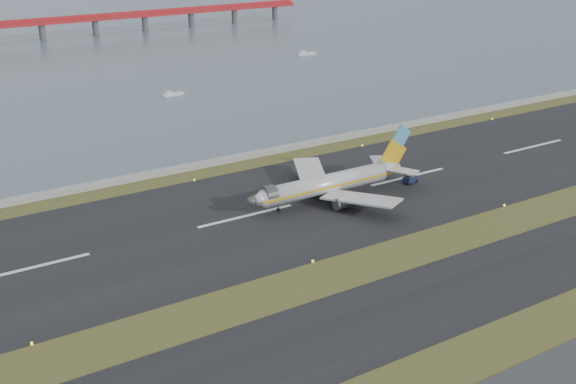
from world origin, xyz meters
The scene contains 9 objects.
ground centered at (0.00, 0.00, 0.00)m, with size 1000.00×1000.00×0.00m, color #304318.
taxiway_strip centered at (0.00, -12.00, 0.05)m, with size 1000.00×18.00×0.10m, color black.
runway_strip centered at (0.00, 30.00, 0.05)m, with size 1000.00×45.00×0.10m, color black.
seawall centered at (0.00, 60.00, 0.50)m, with size 1000.00×2.50×1.00m, color gray.
red_pier centered at (20.00, 250.00, 7.28)m, with size 260.00×5.00×10.20m.
airliner centered at (18.78, 28.53, 3.46)m, with size 38.52×32.89×12.80m.
pushback_tug centered at (37.87, 26.96, 0.99)m, with size 3.48×2.46×2.03m.
workboat_near centered at (26.69, 124.72, 0.53)m, with size 7.05×2.76×1.67m.
workboat_far centered at (98.87, 158.60, 0.58)m, with size 7.85×3.30×1.85m.
Camera 1 is at (-59.76, -79.63, 53.84)m, focal length 45.00 mm.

